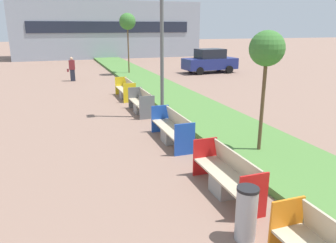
# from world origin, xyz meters

# --- Properties ---
(planter_grass_strip) EXTENTS (2.80, 120.00, 0.18)m
(planter_grass_strip) POSITION_xyz_m (3.20, 12.00, 0.09)
(planter_grass_strip) COLOR #4C7A38
(planter_grass_strip) RESTS_ON ground
(building_backdrop) EXTENTS (21.15, 6.96, 6.29)m
(building_backdrop) POSITION_xyz_m (4.00, 42.40, 3.15)
(building_backdrop) COLOR #939EAD
(building_backdrop) RESTS_ON ground
(bench_red_frame) EXTENTS (0.65, 2.16, 0.94)m
(bench_red_frame) POSITION_xyz_m (0.94, 7.15, 0.37)
(bench_red_frame) COLOR gray
(bench_red_frame) RESTS_ON ground
(bench_blue_frame) EXTENTS (0.65, 2.34, 0.94)m
(bench_blue_frame) POSITION_xyz_m (0.94, 10.70, 0.37)
(bench_blue_frame) COLOR gray
(bench_blue_frame) RESTS_ON ground
(bench_grey_frame) EXTENTS (0.65, 2.04, 0.94)m
(bench_grey_frame) POSITION_xyz_m (0.94, 14.54, 0.37)
(bench_grey_frame) COLOR gray
(bench_grey_frame) RESTS_ON ground
(bench_yellow_frame) EXTENTS (0.65, 2.21, 0.94)m
(bench_yellow_frame) POSITION_xyz_m (0.94, 17.74, 0.37)
(bench_yellow_frame) COLOR gray
(bench_yellow_frame) RESTS_ON ground
(litter_bin) EXTENTS (0.38, 0.38, 0.98)m
(litter_bin) POSITION_xyz_m (0.46, 5.62, 0.49)
(litter_bin) COLOR #9EA0A5
(litter_bin) RESTS_ON ground
(street_lamp_post) EXTENTS (0.24, 0.44, 6.95)m
(street_lamp_post) POSITION_xyz_m (1.55, 13.60, 3.86)
(street_lamp_post) COLOR #56595B
(street_lamp_post) RESTS_ON ground
(sapling_tree_near) EXTENTS (0.94, 0.94, 3.46)m
(sapling_tree_near) POSITION_xyz_m (2.90, 8.85, 2.94)
(sapling_tree_near) COLOR brown
(sapling_tree_near) RESTS_ON ground
(sapling_tree_far) EXTENTS (1.19, 1.19, 4.49)m
(sapling_tree_far) POSITION_xyz_m (2.90, 25.89, 3.85)
(sapling_tree_far) COLOR brown
(sapling_tree_far) RESTS_ON ground
(pedestrian_walking) EXTENTS (0.53, 0.24, 1.60)m
(pedestrian_walking) POSITION_xyz_m (-1.32, 24.29, 0.81)
(pedestrian_walking) COLOR #232633
(pedestrian_walking) RESTS_ON ground
(parked_car_distant) EXTENTS (4.29, 2.00, 1.86)m
(parked_car_distant) POSITION_xyz_m (9.22, 25.01, 0.91)
(parked_car_distant) COLOR navy
(parked_car_distant) RESTS_ON ground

